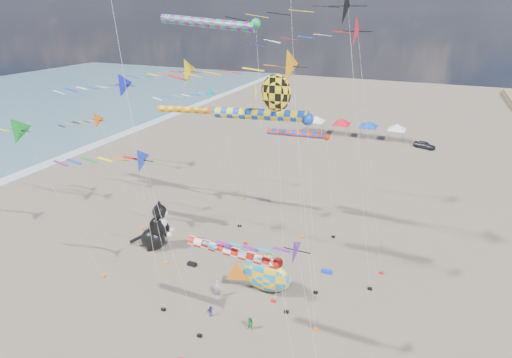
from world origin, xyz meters
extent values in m
cone|color=red|center=(8.27, 17.99, 20.89)|extent=(2.34, 2.50, 2.58)
cylinder|color=#B2B2B2|center=(9.99, 17.99, 10.44)|extent=(3.47, 0.02, 20.89)
cube|color=black|center=(11.72, 17.99, 0.10)|extent=(0.36, 0.24, 0.20)
cone|color=#1C32D2|center=(-1.91, 4.77, 13.82)|extent=(1.60, 1.72, 1.77)
cylinder|color=#B2B2B2|center=(-0.79, 4.77, 6.91)|extent=(2.25, 0.02, 13.83)
cube|color=black|center=(0.32, 4.77, 0.10)|extent=(0.36, 0.24, 0.20)
cone|color=orange|center=(5.84, 8.77, 19.17)|extent=(2.17, 2.32, 2.39)
cylinder|color=#B2B2B2|center=(6.95, 8.77, 9.59)|extent=(2.25, 0.02, 19.18)
cube|color=black|center=(8.06, 8.77, 0.10)|extent=(0.36, 0.24, 0.20)
cone|color=yellow|center=(-5.37, 17.64, 17.20)|extent=(2.41, 2.58, 2.66)
cylinder|color=#B2B2B2|center=(-3.60, 17.64, 8.60)|extent=(3.56, 0.02, 17.20)
cube|color=black|center=(-1.84, 17.64, 0.10)|extent=(0.36, 0.24, 0.20)
cone|color=#0CBBCF|center=(-8.52, 27.26, 13.34)|extent=(1.64, 1.75, 1.81)
cylinder|color=#B2B2B2|center=(-7.47, 27.26, 6.67)|extent=(2.12, 0.02, 13.34)
cube|color=black|center=(-6.42, 27.26, 0.10)|extent=(0.36, 0.24, 0.20)
cone|color=#12972C|center=(-14.90, 7.55, 13.36)|extent=(2.28, 2.44, 2.51)
cylinder|color=#B2B2B2|center=(-13.14, 7.55, 6.68)|extent=(3.54, 0.02, 13.37)
cube|color=black|center=(-11.39, 7.55, 0.10)|extent=(0.36, 0.24, 0.20)
cone|color=#591C9E|center=(8.79, 2.72, 10.17)|extent=(1.60, 1.72, 1.77)
cylinder|color=#B2B2B2|center=(9.58, 2.72, 5.08)|extent=(1.60, 0.02, 10.17)
cone|color=black|center=(7.85, 15.23, 22.60)|extent=(2.72, 2.92, 3.01)
cylinder|color=#B2B2B2|center=(9.47, 15.23, 11.30)|extent=(3.27, 0.02, 22.60)
cube|color=black|center=(11.09, 15.23, 0.10)|extent=(0.36, 0.24, 0.20)
cylinder|color=#B2B2B2|center=(-4.57, 6.06, 12.98)|extent=(1.57, 0.02, 25.96)
cube|color=black|center=(-3.80, 6.06, 0.10)|extent=(0.36, 0.24, 0.20)
cone|color=orange|center=(-17.08, 15.75, 11.93)|extent=(1.71, 1.83, 1.88)
cylinder|color=#B2B2B2|center=(-15.32, 15.75, 5.97)|extent=(3.54, 0.02, 11.94)
cube|color=black|center=(-13.57, 15.75, 0.10)|extent=(0.36, 0.24, 0.20)
cone|color=#141BDD|center=(-10.04, 11.55, 16.46)|extent=(2.09, 2.23, 2.30)
cylinder|color=#B2B2B2|center=(-8.69, 11.55, 8.23)|extent=(2.72, 0.02, 16.46)
cube|color=black|center=(-7.35, 11.55, 0.10)|extent=(0.36, 0.24, 0.20)
cylinder|color=#B2B2B2|center=(1.89, 21.15, 13.15)|extent=(2.60, 0.02, 26.31)
cube|color=black|center=(3.18, 21.15, 0.10)|extent=(0.36, 0.24, 0.20)
cylinder|color=orange|center=(-9.25, 20.63, 12.71)|extent=(7.67, 0.68, 0.68)
sphere|color=orange|center=(-5.42, 20.63, 12.71)|extent=(0.72, 0.72, 0.72)
cylinder|color=#B2B2B2|center=(-4.67, 20.63, 6.36)|extent=(1.52, 0.02, 12.71)
cube|color=black|center=(-3.92, 20.63, 0.10)|extent=(0.36, 0.24, 0.20)
cylinder|color=#1240BC|center=(1.65, 12.92, 15.05)|extent=(7.54, 0.86, 0.86)
sphere|color=#1240BC|center=(5.42, 12.92, 15.05)|extent=(0.90, 0.90, 0.90)
cylinder|color=#B2B2B2|center=(6.17, 12.92, 7.52)|extent=(1.52, 0.02, 15.05)
cube|color=black|center=(6.92, 12.92, 0.10)|extent=(0.36, 0.24, 0.20)
cylinder|color=#1B9853|center=(-4.86, 16.95, 21.29)|extent=(8.98, 0.76, 0.76)
sphere|color=#1B9853|center=(-0.36, 16.95, 21.29)|extent=(0.80, 0.80, 0.80)
cylinder|color=#B2B2B2|center=(0.39, 16.95, 10.65)|extent=(1.52, 0.02, 21.29)
cube|color=black|center=(1.14, 16.95, 0.10)|extent=(0.36, 0.24, 0.20)
cylinder|color=red|center=(3.48, 4.25, 8.56)|extent=(5.99, 0.62, 0.62)
sphere|color=red|center=(6.48, 4.25, 8.56)|extent=(0.65, 0.65, 0.65)
cylinder|color=#B2B2B2|center=(7.23, 4.25, 4.28)|extent=(1.52, 0.02, 8.56)
cylinder|color=red|center=(1.70, 22.48, 10.93)|extent=(6.06, 0.63, 0.63)
sphere|color=red|center=(4.73, 22.48, 10.93)|extent=(0.67, 0.67, 0.67)
cylinder|color=#B2B2B2|center=(5.48, 22.48, 5.46)|extent=(1.52, 0.02, 10.93)
cube|color=black|center=(6.23, 22.48, 0.10)|extent=(0.36, 0.24, 0.20)
ellipsoid|color=yellow|center=(3.40, 11.71, 16.99)|extent=(2.20, 0.40, 2.64)
cone|color=yellow|center=(1.90, 11.71, 16.99)|extent=(0.12, 1.80, 1.80)
cylinder|color=#B2B2B2|center=(4.40, 10.71, 8.49)|extent=(2.03, 2.03, 16.99)
cube|color=black|center=(5.40, 9.71, 0.10)|extent=(0.36, 0.24, 0.20)
ellipsoid|color=#137EC0|center=(2.96, 11.51, 1.66)|extent=(4.71, 3.01, 2.92)
cone|color=orange|center=(0.43, 11.51, 1.66)|extent=(2.07, 0.77, 2.14)
cone|color=yellow|center=(3.15, 11.51, 3.12)|extent=(1.51, 0.57, 1.56)
cylinder|color=#B2B2B2|center=(4.04, 11.01, 0.59)|extent=(0.21, 1.04, 1.20)
cube|color=red|center=(3.96, 10.51, 0.10)|extent=(0.36, 0.24, 0.20)
imported|color=#93909F|center=(-0.50, 9.29, 0.80)|extent=(0.69, 0.60, 1.59)
imported|color=#1E7D37|center=(3.49, 6.88, 0.57)|extent=(0.62, 0.52, 1.13)
imported|color=#2A2BA4|center=(0.02, 7.02, 0.49)|extent=(0.53, 0.60, 0.97)
cube|color=black|center=(-4.91, 12.24, 0.15)|extent=(0.90, 0.44, 0.30)
cube|color=#1534DA|center=(7.09, 16.13, 0.15)|extent=(0.90, 0.44, 0.30)
cube|color=white|center=(-6.00, 60.00, 2.25)|extent=(3.00, 3.00, 0.15)
pyramid|color=white|center=(-6.00, 60.00, 3.30)|extent=(4.20, 4.20, 1.00)
cylinder|color=#999999|center=(-7.30, 58.70, 1.10)|extent=(0.08, 0.08, 2.20)
cylinder|color=#999999|center=(-4.70, 58.70, 1.10)|extent=(0.08, 0.08, 2.20)
cylinder|color=#999999|center=(-7.30, 61.30, 1.10)|extent=(0.08, 0.08, 2.20)
cylinder|color=#999999|center=(-4.70, 61.30, 1.10)|extent=(0.08, 0.08, 2.20)
cube|color=red|center=(-1.00, 60.00, 2.25)|extent=(3.00, 3.00, 0.15)
pyramid|color=red|center=(-1.00, 60.00, 3.30)|extent=(4.20, 4.20, 1.00)
cylinder|color=#999999|center=(-2.30, 58.70, 1.10)|extent=(0.08, 0.08, 2.20)
cylinder|color=#999999|center=(0.30, 58.70, 1.10)|extent=(0.08, 0.08, 2.20)
cylinder|color=#999999|center=(-2.30, 61.30, 1.10)|extent=(0.08, 0.08, 2.20)
cylinder|color=#999999|center=(0.30, 61.30, 1.10)|extent=(0.08, 0.08, 2.20)
cube|color=blue|center=(4.00, 60.00, 2.25)|extent=(3.00, 3.00, 0.15)
pyramid|color=blue|center=(4.00, 60.00, 3.30)|extent=(4.20, 4.20, 1.00)
cylinder|color=#999999|center=(2.70, 58.70, 1.10)|extent=(0.08, 0.08, 2.20)
cylinder|color=#999999|center=(5.30, 58.70, 1.10)|extent=(0.08, 0.08, 2.20)
cylinder|color=#999999|center=(2.70, 61.30, 1.10)|extent=(0.08, 0.08, 2.20)
cylinder|color=#999999|center=(5.30, 61.30, 1.10)|extent=(0.08, 0.08, 2.20)
cube|color=white|center=(9.00, 60.00, 2.25)|extent=(3.00, 3.00, 0.15)
pyramid|color=white|center=(9.00, 60.00, 3.30)|extent=(4.20, 4.20, 1.00)
cylinder|color=#999999|center=(7.70, 58.70, 1.10)|extent=(0.08, 0.08, 2.20)
cylinder|color=#999999|center=(10.30, 58.70, 1.10)|extent=(0.08, 0.08, 2.20)
cylinder|color=#999999|center=(7.70, 61.30, 1.10)|extent=(0.08, 0.08, 2.20)
cylinder|color=#999999|center=(10.30, 61.30, 1.10)|extent=(0.08, 0.08, 2.20)
imported|color=#26262D|center=(14.02, 58.00, 0.63)|extent=(3.96, 2.70, 1.25)
camera|label=1|loc=(13.04, -14.35, 22.33)|focal=28.00mm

